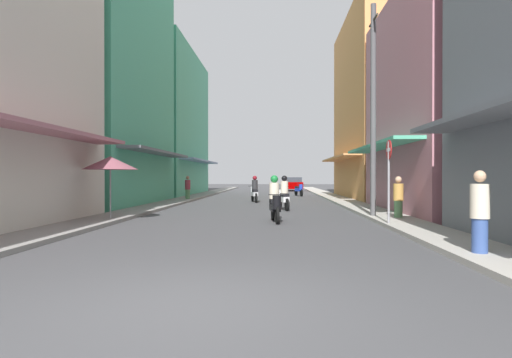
{
  "coord_description": "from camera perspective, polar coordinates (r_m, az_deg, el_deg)",
  "views": [
    {
      "loc": [
        0.98,
        -4.87,
        1.54
      ],
      "look_at": [
        0.1,
        12.55,
        1.43
      ],
      "focal_mm": 29.33,
      "sensor_mm": 36.0,
      "label": 1
    }
  ],
  "objects": [
    {
      "name": "pedestrian_far",
      "position": [
        15.25,
        18.84,
        -2.57
      ],
      "size": [
        0.34,
        0.34,
        1.54
      ],
      "color": "#598C59",
      "rests_on": "ground"
    },
    {
      "name": "street_sign_no_entry",
      "position": [
        13.31,
        17.65,
        1.11
      ],
      "size": [
        0.07,
        0.6,
        2.65
      ],
      "color": "gray",
      "rests_on": "ground"
    },
    {
      "name": "building_right_far",
      "position": [
        30.6,
        17.8,
        9.28
      ],
      "size": [
        7.05,
        12.25,
        12.6
      ],
      "color": "#D88C4C",
      "rests_on": "ground"
    },
    {
      "name": "building_left_mid",
      "position": [
        24.73,
        -21.17,
        15.04
      ],
      "size": [
        7.05,
        10.36,
        15.65
      ],
      "color": "#4CB28C",
      "rests_on": "ground"
    },
    {
      "name": "utility_pole",
      "position": [
        15.94,
        15.71,
        9.14
      ],
      "size": [
        0.2,
        1.2,
        7.79
      ],
      "color": "#4C4C4F",
      "rests_on": "ground"
    },
    {
      "name": "building_right_mid",
      "position": [
        19.78,
        26.35,
        9.15
      ],
      "size": [
        7.05,
        9.59,
        9.16
      ],
      "color": "#B7727F",
      "rests_on": "ground"
    },
    {
      "name": "pedestrian_foreground",
      "position": [
        26.7,
        -9.31,
        -1.27
      ],
      "size": [
        0.34,
        0.34,
        1.57
      ],
      "color": "#598C59",
      "rests_on": "ground"
    },
    {
      "name": "vendor_umbrella",
      "position": [
        15.18,
        -19.25,
        2.07
      ],
      "size": [
        1.87,
        1.87,
        2.23
      ],
      "color": "#99999E",
      "rests_on": "ground"
    },
    {
      "name": "sidewalk_right",
      "position": [
        26.87,
        11.48,
        -2.81
      ],
      "size": [
        1.54,
        59.3,
        0.12
      ],
      "primitive_type": "cube",
      "color": "#ADA89E",
      "rests_on": "ground"
    },
    {
      "name": "motorbike_blue",
      "position": [
        32.75,
        5.87,
        -1.46
      ],
      "size": [
        0.71,
        1.76,
        0.96
      ],
      "color": "black",
      "rests_on": "ground"
    },
    {
      "name": "parked_car",
      "position": [
        44.62,
        5.18,
        -0.67
      ],
      "size": [
        1.78,
        4.11,
        1.45
      ],
      "color": "#8C0000",
      "rests_on": "ground"
    },
    {
      "name": "sidewalk_left",
      "position": [
        27.23,
        -9.81,
        -2.76
      ],
      "size": [
        1.54,
        59.3,
        0.12
      ],
      "primitive_type": "cube",
      "color": "gray",
      "rests_on": "ground"
    },
    {
      "name": "building_left_far",
      "position": [
        35.8,
        -13.03,
        7.26
      ],
      "size": [
        7.05,
        13.01,
        11.71
      ],
      "color": "#4CB28C",
      "rests_on": "ground"
    },
    {
      "name": "motorbike_black",
      "position": [
        14.09,
        2.59,
        -3.04
      ],
      "size": [
        0.55,
        1.81,
        1.58
      ],
      "color": "black",
      "rests_on": "ground"
    },
    {
      "name": "motorbike_silver",
      "position": [
        24.81,
        -0.23,
        -1.57
      ],
      "size": [
        0.64,
        1.78,
        1.58
      ],
      "color": "black",
      "rests_on": "ground"
    },
    {
      "name": "pedestrian_crossing",
      "position": [
        8.82,
        28.21,
        -4.33
      ],
      "size": [
        0.34,
        0.34,
        1.65
      ],
      "color": "#334C8C",
      "rests_on": "ground"
    },
    {
      "name": "motorbike_white",
      "position": [
        19.13,
        3.75,
        -2.15
      ],
      "size": [
        0.67,
        1.77,
        1.58
      ],
      "color": "black",
      "rests_on": "ground"
    },
    {
      "name": "ground_plane",
      "position": [
        26.58,
        0.76,
        -2.96
      ],
      "size": [
        112.87,
        112.87,
        0.0
      ],
      "primitive_type": "plane",
      "color": "#424244"
    }
  ]
}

